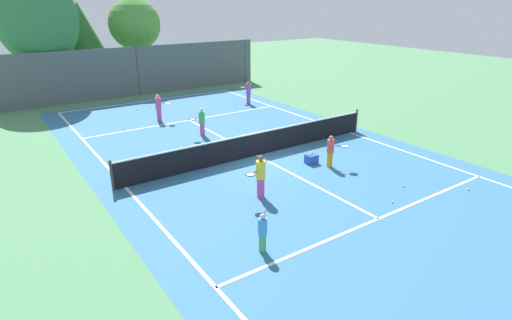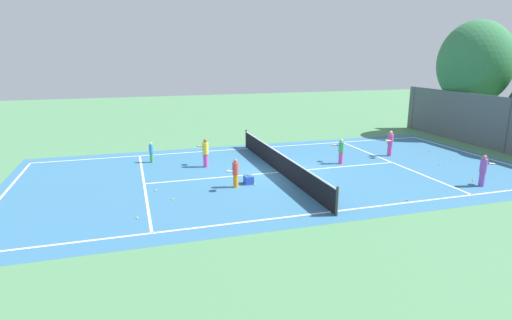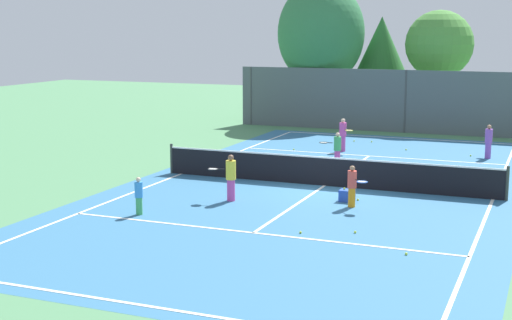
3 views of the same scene
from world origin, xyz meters
name	(u,v)px [view 3 (image 3 of 3)]	position (x,y,z in m)	size (l,w,h in m)	color
ground_plane	(325,186)	(0.00, 0.00, 0.00)	(80.00, 80.00, 0.00)	#4C8456
court_surface	(325,186)	(0.00, 0.00, 0.00)	(13.00, 25.00, 0.01)	teal
tennis_net	(325,171)	(0.00, 0.00, 0.51)	(11.90, 0.10, 1.10)	#333833
perimeter_fence	(405,102)	(0.00, 14.00, 1.60)	(18.00, 0.12, 3.20)	#515B60
tree_0	(439,45)	(1.13, 17.01, 4.41)	(3.62, 3.62, 6.24)	brown
tree_1	(381,47)	(-2.29, 18.34, 4.20)	(3.05, 3.05, 5.93)	brown
tree_2	(321,33)	(-5.19, 16.13, 4.99)	(4.78, 5.07, 7.86)	brown
player_0	(343,134)	(-1.35, 7.14, 0.75)	(0.77, 0.79, 1.44)	#D14799
player_1	(230,177)	(-2.07, -3.25, 0.75)	(0.89, 0.56, 1.46)	#D14799
player_2	(352,186)	(1.66, -2.63, 0.66)	(0.76, 0.73, 1.27)	orange
player_3	(139,196)	(-3.80, -5.82, 0.56)	(0.23, 0.23, 1.10)	#3FA559
player_4	(488,141)	(4.66, 7.70, 0.73)	(0.42, 0.88, 1.40)	purple
player_5	(337,149)	(-0.63, 3.66, 0.69)	(0.87, 0.46, 1.33)	#D14799
ball_crate	(347,195)	(1.31, -1.93, 0.18)	(0.45, 0.38, 0.43)	blue
tennis_ball_0	(294,149)	(-3.44, 6.67, 0.03)	(0.07, 0.07, 0.07)	#CCE533
tennis_ball_1	(372,142)	(-0.79, 10.18, 0.03)	(0.07, 0.07, 0.07)	#CCE533
tennis_ball_2	(406,150)	(1.15, 8.46, 0.03)	(0.07, 0.07, 0.07)	#CCE533
tennis_ball_3	(355,232)	(2.48, -5.41, 0.03)	(0.07, 0.07, 0.07)	#CCE533
tennis_ball_4	(354,141)	(-1.62, 10.09, 0.03)	(0.07, 0.07, 0.07)	#CCE533
tennis_ball_5	(406,254)	(4.09, -6.81, 0.03)	(0.07, 0.07, 0.07)	#CCE533
tennis_ball_6	(471,156)	(3.95, 7.94, 0.03)	(0.07, 0.07, 0.07)	#CCE533
tennis_ball_7	(358,200)	(1.61, -1.75, 0.03)	(0.07, 0.07, 0.07)	#CCE533
tennis_ball_8	(495,178)	(5.28, 3.45, 0.03)	(0.07, 0.07, 0.07)	#CCE533
tennis_ball_9	(301,232)	(1.16, -5.98, 0.03)	(0.07, 0.07, 0.07)	#CCE533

